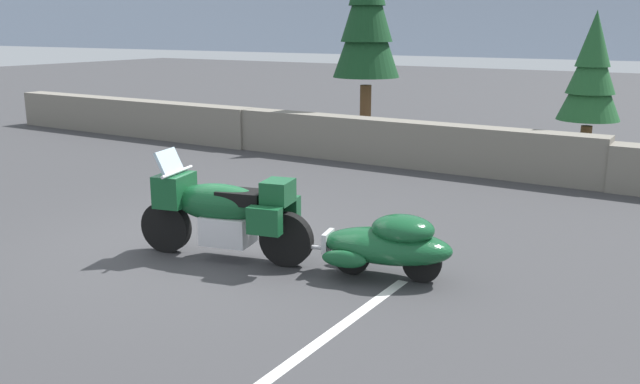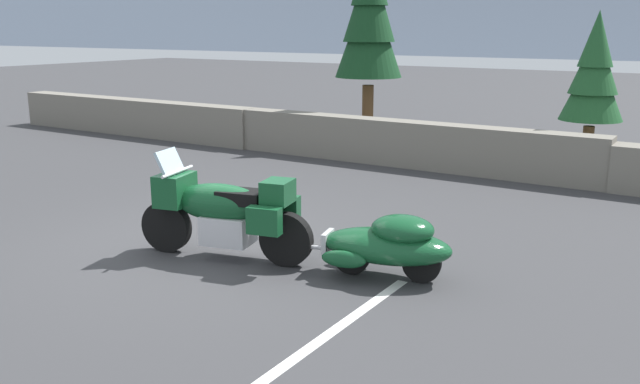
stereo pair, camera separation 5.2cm
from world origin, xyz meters
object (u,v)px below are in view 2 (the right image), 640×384
car_shaped_trailer (387,244)px  pine_tree_tall (369,13)px  pine_tree_secondary (594,72)px  touring_motorcycle (223,210)px

car_shaped_trailer → pine_tree_tall: (-4.51, 7.90, 2.72)m
pine_tree_secondary → touring_motorcycle: bearing=-108.9°
car_shaped_trailer → touring_motorcycle: bearing=-167.1°
pine_tree_tall → pine_tree_secondary: pine_tree_tall is taller
car_shaped_trailer → pine_tree_secondary: (0.69, 7.46, 1.55)m
pine_tree_tall → pine_tree_secondary: (5.20, -0.44, -1.18)m
pine_tree_tall → pine_tree_secondary: size_ratio=1.60×
touring_motorcycle → car_shaped_trailer: bearing=12.9°
car_shaped_trailer → pine_tree_secondary: 7.65m
car_shaped_trailer → pine_tree_secondary: size_ratio=0.71×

